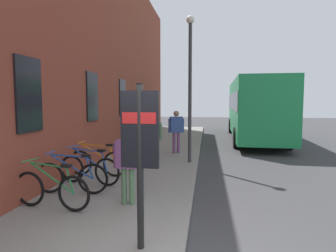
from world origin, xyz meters
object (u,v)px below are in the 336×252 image
object	(u,v)px
bicycle_leaning_wall	(51,190)
pedestrian_crossing_street	(154,134)
city_bus	(255,106)
bicycle_nearest_sign	(98,162)
street_lamp	(190,76)
bicycle_by_door	(71,177)
pedestrian_near_bus	(176,127)
transit_info_sign	(140,140)
pedestrian_by_facade	(128,159)
bicycle_end_of_row	(90,169)

from	to	relation	value
bicycle_leaning_wall	pedestrian_crossing_street	world-z (taller)	pedestrian_crossing_street
city_bus	pedestrian_crossing_street	xyz separation A→B (m)	(-7.30, 4.55, -0.82)
bicycle_nearest_sign	street_lamp	size ratio (longest dim) A/B	0.35
bicycle_by_door	pedestrian_near_bus	xyz separation A→B (m)	(5.57, -1.86, 0.67)
pedestrian_crossing_street	bicycle_by_door	bearing A→B (deg)	162.08
pedestrian_crossing_street	pedestrian_near_bus	world-z (taller)	pedestrian_near_bus
transit_info_sign	city_bus	world-z (taller)	city_bus
bicycle_nearest_sign	pedestrian_by_facade	xyz separation A→B (m)	(-2.14, -1.47, 0.57)
city_bus	pedestrian_near_bus	world-z (taller)	city_bus
bicycle_end_of_row	pedestrian_near_bus	bearing A→B (deg)	-20.07
bicycle_end_of_row	pedestrian_near_bus	distance (m)	5.13
city_bus	street_lamp	xyz separation A→B (m)	(-7.30, 3.30, 1.18)
bicycle_end_of_row	transit_info_sign	world-z (taller)	transit_info_sign
bicycle_nearest_sign	bicycle_leaning_wall	bearing A→B (deg)	-179.23
bicycle_by_door	street_lamp	xyz separation A→B (m)	(3.87, -2.51, 2.59)
bicycle_by_door	transit_info_sign	xyz separation A→B (m)	(-2.25, -2.16, 1.21)
bicycle_end_of_row	pedestrian_near_bus	world-z (taller)	pedestrian_near_bus
pedestrian_by_facade	pedestrian_crossing_street	xyz separation A→B (m)	(4.38, 0.23, 0.02)
bicycle_end_of_row	pedestrian_by_facade	world-z (taller)	pedestrian_by_facade
transit_info_sign	street_lamp	distance (m)	6.29
bicycle_nearest_sign	pedestrian_crossing_street	world-z (taller)	pedestrian_crossing_street
bicycle_by_door	bicycle_nearest_sign	world-z (taller)	same
bicycle_by_door	pedestrian_by_facade	distance (m)	1.67
bicycle_by_door	pedestrian_crossing_street	bearing A→B (deg)	-17.92
city_bus	street_lamp	size ratio (longest dim) A/B	2.11
pedestrian_crossing_street	street_lamp	bearing A→B (deg)	-89.93
transit_info_sign	street_lamp	bearing A→B (deg)	-3.26
bicycle_nearest_sign	pedestrian_near_bus	bearing A→B (deg)	-25.05
bicycle_nearest_sign	transit_info_sign	bearing A→B (deg)	-151.09
bicycle_leaning_wall	street_lamp	xyz separation A→B (m)	(4.84, -2.46, 2.59)
bicycle_end_of_row	bicycle_by_door	bearing A→B (deg)	171.98
bicycle_end_of_row	bicycle_nearest_sign	xyz separation A→B (m)	(0.83, 0.10, 0.00)
pedestrian_by_facade	pedestrian_crossing_street	bearing A→B (deg)	3.06
transit_info_sign	pedestrian_crossing_street	distance (m)	6.22
bicycle_by_door	pedestrian_near_bus	bearing A→B (deg)	-18.43
bicycle_leaning_wall	pedestrian_by_facade	xyz separation A→B (m)	(0.46, -1.44, 0.57)
pedestrian_near_bus	city_bus	bearing A→B (deg)	-35.21
transit_info_sign	pedestrian_crossing_street	size ratio (longest dim) A/B	1.49
pedestrian_by_facade	pedestrian_crossing_street	size ratio (longest dim) A/B	0.98
city_bus	transit_info_sign	bearing A→B (deg)	164.79
pedestrian_near_bus	pedestrian_by_facade	bearing A→B (deg)	176.52
bicycle_leaning_wall	pedestrian_crossing_street	size ratio (longest dim) A/B	1.09
bicycle_nearest_sign	pedestrian_crossing_street	xyz separation A→B (m)	(2.24, -1.24, 0.59)
pedestrian_by_facade	pedestrian_crossing_street	distance (m)	4.39
street_lamp	pedestrian_near_bus	bearing A→B (deg)	20.93
city_bus	bicycle_by_door	bearing A→B (deg)	152.53
bicycle_by_door	transit_info_sign	world-z (taller)	transit_info_sign
bicycle_by_door	street_lamp	world-z (taller)	street_lamp
city_bus	pedestrian_near_bus	bearing A→B (deg)	144.79
bicycle_end_of_row	street_lamp	distance (m)	4.68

